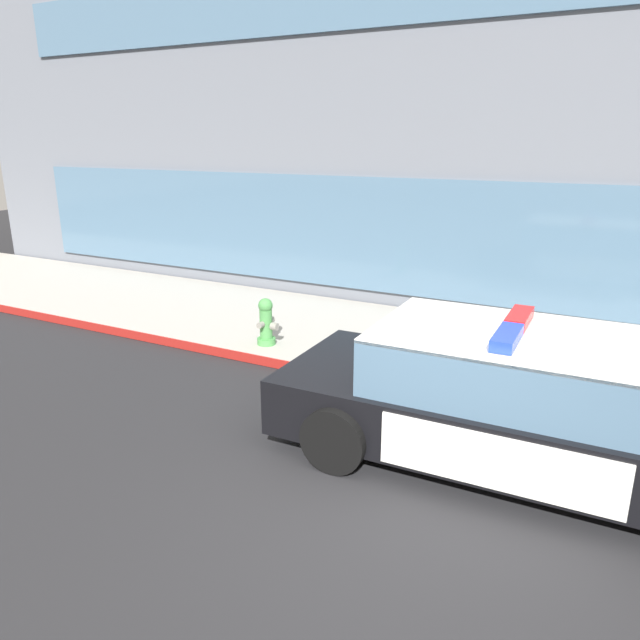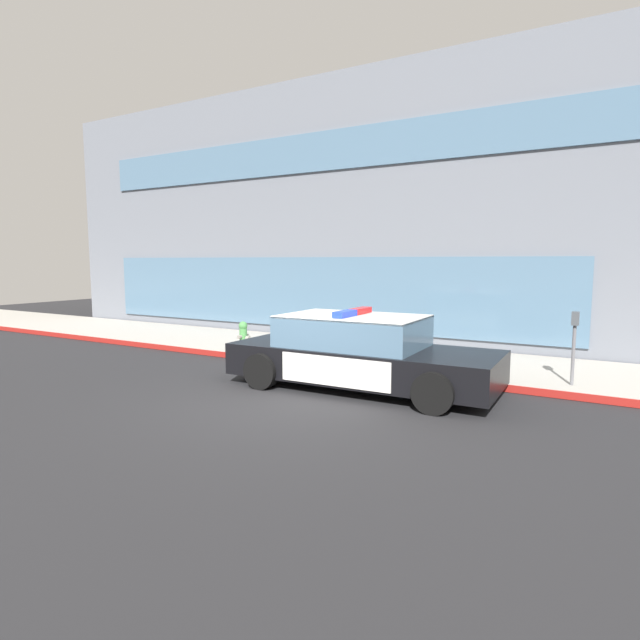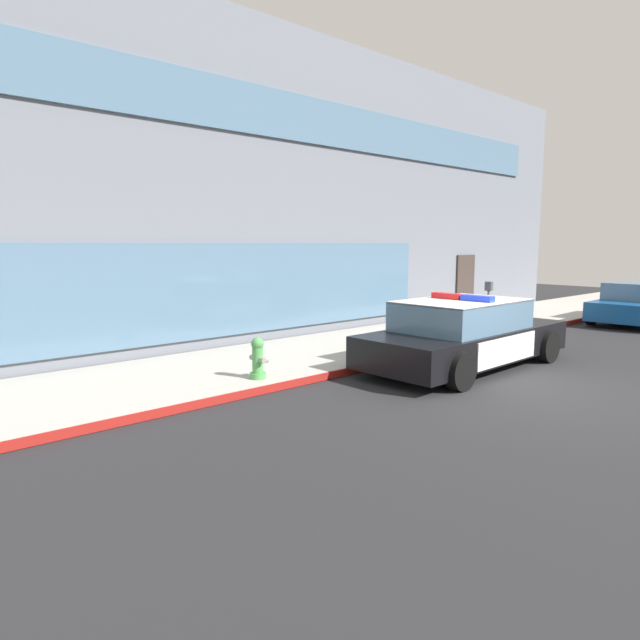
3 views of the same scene
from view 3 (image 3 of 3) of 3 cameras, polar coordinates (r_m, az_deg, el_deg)
The scene contains 8 objects.
ground at distance 10.15m, azimuth 19.55°, elevation -6.63°, with size 48.00×48.00×0.00m, color #262628.
sidewalk at distance 12.64m, azimuth 2.54°, elevation -2.99°, with size 48.00×3.37×0.15m, color #B2ADA3.
curb_red_paint at distance 11.51m, azimuth 8.47°, elevation -4.16°, with size 28.80×0.04×0.14m, color maroon.
storefront_building at distance 17.19m, azimuth -12.99°, elevation 12.25°, with size 25.96×8.86×7.63m.
police_cruiser at distance 11.31m, azimuth 14.90°, elevation -1.44°, with size 5.02×2.18×1.49m.
fire_hydrant at distance 9.54m, azimuth -6.52°, elevation -4.04°, with size 0.34×0.39×0.73m.
car_down_street at distance 19.70m, azimuth 30.53°, elevation 1.51°, with size 4.33×2.13×1.29m.
parking_meter at distance 15.05m, azimuth 17.22°, elevation 2.30°, with size 0.12×0.18×1.34m.
Camera 3 is at (-8.68, -4.64, 2.49)m, focal length 30.55 mm.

